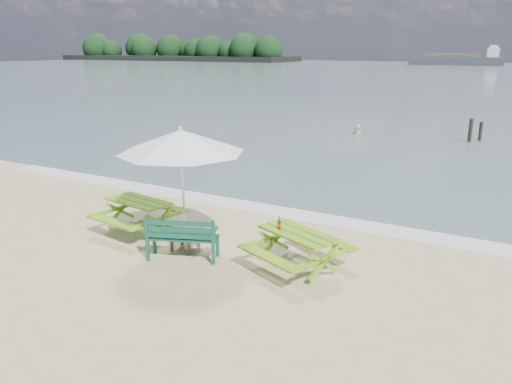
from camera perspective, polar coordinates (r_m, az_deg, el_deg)
The scene contains 11 objects.
sea at distance 92.55m, azimuth 26.12°, elevation 11.86°, with size 300.00×300.00×0.00m, color slate.
foam_strip at distance 13.94m, azimuth 2.68°, elevation -2.24°, with size 22.00×0.90×0.01m, color silver.
island_headland at distance 187.38m, azimuth -9.35°, elevation 15.63°, with size 90.00×22.00×7.60m.
picnic_table_left at distance 12.71m, azimuth -13.19°, elevation -2.71°, with size 1.92×2.09×0.81m.
picnic_table_right at distance 10.36m, azimuth 4.78°, elevation -6.74°, with size 2.25×2.35×0.80m.
park_bench at distance 10.94m, azimuth -8.33°, elevation -6.11°, with size 1.61×1.04×0.94m.
side_table at distance 11.45m, azimuth -8.08°, elevation -5.61°, with size 0.61×0.61×0.36m.
patio_umbrella at distance 10.82m, azimuth -8.56°, elevation 5.76°, with size 3.05×3.05×2.74m.
beer_bottle at distance 10.32m, azimuth 2.67°, elevation -3.78°, with size 0.07×0.07×0.27m.
swimmer at distance 27.14m, azimuth 11.46°, elevation 5.92°, with size 0.67×0.53×1.60m.
mooring_pilings at distance 26.61m, azimuth 23.68°, elevation 6.22°, with size 0.57×0.77×1.33m.
Camera 1 is at (5.88, -7.25, 4.41)m, focal length 35.00 mm.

